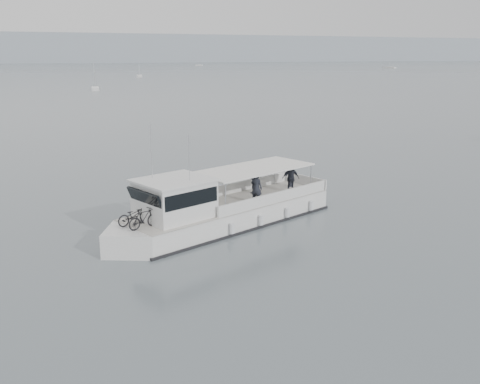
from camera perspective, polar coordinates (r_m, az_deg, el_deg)
name	(u,v)px	position (r m, az deg, el deg)	size (l,w,h in m)	color
ground	(316,218)	(28.08, 8.07, -2.79)	(1400.00, 1400.00, 0.00)	slate
headland	(28,48)	(583.26, -21.64, 14.06)	(1400.00, 90.00, 28.00)	#939EA8
tour_boat	(213,211)	(25.96, -2.87, -2.03)	(12.76, 7.02, 5.46)	white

